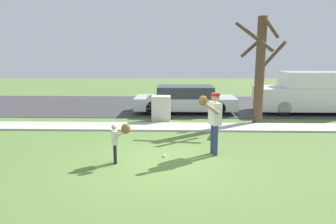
{
  "coord_description": "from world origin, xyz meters",
  "views": [
    {
      "loc": [
        0.14,
        -7.14,
        2.63
      ],
      "look_at": [
        -0.09,
        1.42,
        1.0
      ],
      "focal_mm": 31.87,
      "sensor_mm": 36.0,
      "label": 1
    }
  ],
  "objects_px": {
    "parked_van_white": "(312,94)",
    "baseball": "(164,156)",
    "utility_cabinet": "(161,108)",
    "street_tree_near": "(260,67)",
    "parked_sedan_silver": "(185,99)",
    "person_child": "(118,137)",
    "person_adult": "(214,117)"
  },
  "relations": [
    {
      "from": "street_tree_near",
      "to": "parked_van_white",
      "type": "bearing_deg",
      "value": 35.42
    },
    {
      "from": "person_adult",
      "to": "utility_cabinet",
      "type": "distance_m",
      "value": 4.5
    },
    {
      "from": "baseball",
      "to": "parked_van_white",
      "type": "relative_size",
      "value": 0.01
    },
    {
      "from": "baseball",
      "to": "utility_cabinet",
      "type": "xyz_separation_m",
      "value": [
        -0.29,
        4.4,
        0.47
      ]
    },
    {
      "from": "person_adult",
      "to": "parked_sedan_silver",
      "type": "height_order",
      "value": "person_adult"
    },
    {
      "from": "baseball",
      "to": "street_tree_near",
      "type": "distance_m",
      "value": 5.87
    },
    {
      "from": "person_child",
      "to": "parked_van_white",
      "type": "distance_m",
      "value": 10.27
    },
    {
      "from": "utility_cabinet",
      "to": "baseball",
      "type": "bearing_deg",
      "value": -86.19
    },
    {
      "from": "person_adult",
      "to": "parked_van_white",
      "type": "xyz_separation_m",
      "value": [
        5.26,
        6.09,
        -0.14
      ]
    },
    {
      "from": "person_child",
      "to": "parked_van_white",
      "type": "bearing_deg",
      "value": 25.15
    },
    {
      "from": "utility_cabinet",
      "to": "parked_van_white",
      "type": "bearing_deg",
      "value": 15.62
    },
    {
      "from": "baseball",
      "to": "utility_cabinet",
      "type": "distance_m",
      "value": 4.44
    },
    {
      "from": "person_child",
      "to": "baseball",
      "type": "relative_size",
      "value": 13.89
    },
    {
      "from": "person_child",
      "to": "parked_sedan_silver",
      "type": "xyz_separation_m",
      "value": [
        1.83,
        6.73,
        -0.05
      ]
    },
    {
      "from": "utility_cabinet",
      "to": "street_tree_near",
      "type": "distance_m",
      "value": 4.19
    },
    {
      "from": "person_child",
      "to": "baseball",
      "type": "bearing_deg",
      "value": 8.37
    },
    {
      "from": "baseball",
      "to": "parked_sedan_silver",
      "type": "bearing_deg",
      "value": 83.32
    },
    {
      "from": "person_child",
      "to": "street_tree_near",
      "type": "bearing_deg",
      "value": 28.69
    },
    {
      "from": "person_adult",
      "to": "person_child",
      "type": "xyz_separation_m",
      "value": [
        -2.4,
        -0.74,
        -0.37
      ]
    },
    {
      "from": "person_adult",
      "to": "person_child",
      "type": "bearing_deg",
      "value": 0.52
    },
    {
      "from": "parked_van_white",
      "to": "person_child",
      "type": "bearing_deg",
      "value": 41.7
    },
    {
      "from": "parked_van_white",
      "to": "baseball",
      "type": "bearing_deg",
      "value": 43.91
    },
    {
      "from": "person_adult",
      "to": "parked_van_white",
      "type": "bearing_deg",
      "value": -147.37
    },
    {
      "from": "baseball",
      "to": "person_child",
      "type": "bearing_deg",
      "value": -155.08
    },
    {
      "from": "person_child",
      "to": "parked_sedan_silver",
      "type": "height_order",
      "value": "parked_sedan_silver"
    },
    {
      "from": "street_tree_near",
      "to": "parked_sedan_silver",
      "type": "distance_m",
      "value": 3.82
    },
    {
      "from": "parked_van_white",
      "to": "person_adult",
      "type": "bearing_deg",
      "value": 49.18
    },
    {
      "from": "person_child",
      "to": "parked_van_white",
      "type": "xyz_separation_m",
      "value": [
        7.67,
        6.83,
        0.23
      ]
    },
    {
      "from": "parked_sedan_silver",
      "to": "person_child",
      "type": "bearing_deg",
      "value": 74.77
    },
    {
      "from": "parked_sedan_silver",
      "to": "parked_van_white",
      "type": "relative_size",
      "value": 0.92
    },
    {
      "from": "utility_cabinet",
      "to": "parked_van_white",
      "type": "relative_size",
      "value": 0.2
    },
    {
      "from": "utility_cabinet",
      "to": "street_tree_near",
      "type": "relative_size",
      "value": 0.25
    }
  ]
}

